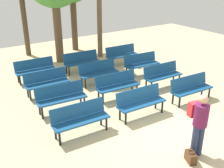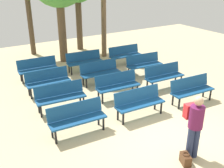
{
  "view_description": "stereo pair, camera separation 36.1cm",
  "coord_description": "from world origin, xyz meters",
  "px_view_note": "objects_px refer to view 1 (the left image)",
  "views": [
    {
      "loc": [
        -4.76,
        -4.07,
        4.27
      ],
      "look_at": [
        0.0,
        3.07,
        0.55
      ],
      "focal_mm": 42.94,
      "sensor_mm": 36.0,
      "label": 1
    },
    {
      "loc": [
        -4.46,
        -4.26,
        4.27
      ],
      "look_at": [
        0.0,
        3.07,
        0.55
      ],
      "focal_mm": 42.94,
      "sensor_mm": 36.0,
      "label": 2
    }
  ],
  "objects_px": {
    "bench_r1_c2": "(162,74)",
    "bench_r3_c1": "(82,61)",
    "bench_r0_c0": "(80,117)",
    "bench_r0_c2": "(191,87)",
    "bench_r2_c2": "(141,63)",
    "handbag": "(191,157)",
    "bench_r2_c0": "(47,81)",
    "bench_r0_c1": "(141,101)",
    "bench_r3_c0": "(35,69)",
    "bench_r1_c0": "(61,96)",
    "bench_r2_c1": "(98,71)",
    "visitor_with_backpack": "(199,121)",
    "bench_r3_c2": "(122,54)",
    "tree_2": "(100,24)",
    "bench_r1_c1": "(117,84)"
  },
  "relations": [
    {
      "from": "bench_r1_c2",
      "to": "bench_r3_c1",
      "type": "distance_m",
      "value": 3.68
    },
    {
      "from": "bench_r0_c0",
      "to": "bench_r0_c2",
      "type": "distance_m",
      "value": 4.14
    },
    {
      "from": "bench_r0_c2",
      "to": "bench_r2_c2",
      "type": "bearing_deg",
      "value": 88.84
    },
    {
      "from": "bench_r2_c2",
      "to": "handbag",
      "type": "height_order",
      "value": "bench_r2_c2"
    },
    {
      "from": "bench_r2_c0",
      "to": "bench_r3_c1",
      "type": "xyz_separation_m",
      "value": [
        2.15,
        1.38,
        0.0
      ]
    },
    {
      "from": "bench_r0_c1",
      "to": "bench_r0_c2",
      "type": "height_order",
      "value": "same"
    },
    {
      "from": "bench_r0_c1",
      "to": "bench_r3_c0",
      "type": "xyz_separation_m",
      "value": [
        -1.74,
        4.64,
        0.0
      ]
    },
    {
      "from": "bench_r1_c0",
      "to": "bench_r0_c2",
      "type": "bearing_deg",
      "value": -19.31
    },
    {
      "from": "handbag",
      "to": "bench_r3_c0",
      "type": "bearing_deg",
      "value": 100.73
    },
    {
      "from": "bench_r2_c1",
      "to": "bench_r3_c1",
      "type": "height_order",
      "value": "same"
    },
    {
      "from": "visitor_with_backpack",
      "to": "bench_r0_c2",
      "type": "bearing_deg",
      "value": -124.04
    },
    {
      "from": "bench_r1_c2",
      "to": "bench_r3_c2",
      "type": "xyz_separation_m",
      "value": [
        0.24,
        3.05,
        0.0
      ]
    },
    {
      "from": "bench_r2_c2",
      "to": "bench_r1_c2",
      "type": "bearing_deg",
      "value": -92.84
    },
    {
      "from": "bench_r2_c0",
      "to": "visitor_with_backpack",
      "type": "xyz_separation_m",
      "value": [
        1.75,
        -5.38,
        0.43
      ]
    },
    {
      "from": "bench_r0_c1",
      "to": "handbag",
      "type": "bearing_deg",
      "value": -96.92
    },
    {
      "from": "bench_r1_c0",
      "to": "bench_r3_c1",
      "type": "height_order",
      "value": "same"
    },
    {
      "from": "bench_r0_c1",
      "to": "bench_r2_c1",
      "type": "relative_size",
      "value": 1.0
    },
    {
      "from": "bench_r0_c0",
      "to": "bench_r1_c2",
      "type": "xyz_separation_m",
      "value": [
        4.19,
        1.18,
        0.0
      ]
    },
    {
      "from": "bench_r3_c0",
      "to": "tree_2",
      "type": "relative_size",
      "value": 0.47
    },
    {
      "from": "bench_r3_c1",
      "to": "tree_2",
      "type": "distance_m",
      "value": 2.63
    },
    {
      "from": "handbag",
      "to": "bench_r1_c2",
      "type": "bearing_deg",
      "value": 55.38
    },
    {
      "from": "handbag",
      "to": "bench_r0_c2",
      "type": "bearing_deg",
      "value": 41.85
    },
    {
      "from": "bench_r2_c1",
      "to": "handbag",
      "type": "height_order",
      "value": "bench_r2_c1"
    },
    {
      "from": "bench_r3_c2",
      "to": "bench_r2_c0",
      "type": "bearing_deg",
      "value": -161.48
    },
    {
      "from": "bench_r0_c0",
      "to": "bench_r2_c1",
      "type": "xyz_separation_m",
      "value": [
        2.28,
        2.81,
        0.0
      ]
    },
    {
      "from": "tree_2",
      "to": "handbag",
      "type": "xyz_separation_m",
      "value": [
        -2.56,
        -8.35,
        -1.57
      ]
    },
    {
      "from": "bench_r0_c2",
      "to": "bench_r3_c2",
      "type": "distance_m",
      "value": 4.53
    },
    {
      "from": "bench_r3_c1",
      "to": "bench_r1_c1",
      "type": "bearing_deg",
      "value": -88.97
    },
    {
      "from": "bench_r3_c1",
      "to": "handbag",
      "type": "relative_size",
      "value": 4.48
    },
    {
      "from": "bench_r0_c1",
      "to": "bench_r3_c2",
      "type": "relative_size",
      "value": 1.0
    },
    {
      "from": "bench_r1_c0",
      "to": "bench_r1_c1",
      "type": "distance_m",
      "value": 2.07
    },
    {
      "from": "bench_r2_c1",
      "to": "bench_r0_c2",
      "type": "bearing_deg",
      "value": -56.66
    },
    {
      "from": "bench_r0_c0",
      "to": "handbag",
      "type": "xyz_separation_m",
      "value": [
        1.62,
        -2.54,
        -0.37
      ]
    },
    {
      "from": "bench_r1_c0",
      "to": "bench_r2_c0",
      "type": "distance_m",
      "value": 1.47
    },
    {
      "from": "bench_r1_c1",
      "to": "bench_r3_c0",
      "type": "bearing_deg",
      "value": 124.52
    },
    {
      "from": "bench_r3_c2",
      "to": "visitor_with_backpack",
      "type": "height_order",
      "value": "visitor_with_backpack"
    },
    {
      "from": "bench_r0_c2",
      "to": "bench_r3_c0",
      "type": "height_order",
      "value": "same"
    },
    {
      "from": "bench_r2_c0",
      "to": "bench_r2_c1",
      "type": "bearing_deg",
      "value": -2.56
    },
    {
      "from": "bench_r2_c2",
      "to": "bench_r2_c0",
      "type": "bearing_deg",
      "value": -179.78
    },
    {
      "from": "bench_r0_c1",
      "to": "bench_r1_c2",
      "type": "distance_m",
      "value": 2.53
    },
    {
      "from": "bench_r2_c0",
      "to": "tree_2",
      "type": "bearing_deg",
      "value": 37.42
    },
    {
      "from": "bench_r3_c0",
      "to": "visitor_with_backpack",
      "type": "bearing_deg",
      "value": -73.54
    },
    {
      "from": "bench_r1_c1",
      "to": "bench_r1_c2",
      "type": "distance_m",
      "value": 2.03
    },
    {
      "from": "bench_r2_c2",
      "to": "bench_r1_c1",
      "type": "bearing_deg",
      "value": -144.37
    },
    {
      "from": "bench_r0_c2",
      "to": "visitor_with_backpack",
      "type": "distance_m",
      "value": 3.07
    },
    {
      "from": "bench_r0_c1",
      "to": "bench_r3_c0",
      "type": "relative_size",
      "value": 1.0
    },
    {
      "from": "bench_r1_c1",
      "to": "handbag",
      "type": "distance_m",
      "value": 3.94
    },
    {
      "from": "bench_r1_c1",
      "to": "bench_r3_c2",
      "type": "bearing_deg",
      "value": 55.68
    },
    {
      "from": "bench_r0_c0",
      "to": "bench_r1_c1",
      "type": "distance_m",
      "value": 2.55
    },
    {
      "from": "tree_2",
      "to": "visitor_with_backpack",
      "type": "distance_m",
      "value": 8.54
    }
  ]
}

